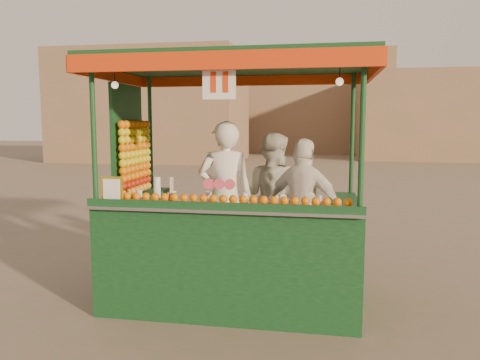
% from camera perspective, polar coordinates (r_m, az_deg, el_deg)
% --- Properties ---
extents(ground, '(90.00, 90.00, 0.00)m').
position_cam_1_polar(ground, '(6.02, 3.99, -13.56)').
color(ground, '#675C4A').
rests_on(ground, ground).
extents(building_left, '(10.00, 6.00, 6.00)m').
position_cam_1_polar(building_left, '(27.36, -10.48, 8.66)').
color(building_left, '#86644C').
rests_on(building_left, ground).
extents(building_right, '(9.00, 6.00, 5.00)m').
position_cam_1_polar(building_right, '(30.30, 22.56, 7.12)').
color(building_right, '#86644C').
rests_on(building_right, ground).
extents(building_center, '(14.00, 7.00, 7.00)m').
position_cam_1_polar(building_center, '(35.73, 6.07, 9.10)').
color(building_center, '#86644C').
rests_on(building_center, ground).
extents(juice_cart, '(3.11, 2.01, 2.82)m').
position_cam_1_polar(juice_cart, '(5.55, -1.53, -5.50)').
color(juice_cart, black).
rests_on(juice_cart, ground).
extents(vendor_left, '(0.73, 0.56, 1.80)m').
position_cam_1_polar(vendor_left, '(5.74, -1.79, -1.87)').
color(vendor_left, silver).
rests_on(vendor_left, ground).
extents(vendor_middle, '(0.95, 0.84, 1.65)m').
position_cam_1_polar(vendor_middle, '(6.21, 3.85, -1.93)').
color(vendor_middle, beige).
rests_on(vendor_middle, ground).
extents(vendor_right, '(1.02, 0.70, 1.60)m').
position_cam_1_polar(vendor_right, '(5.50, 7.70, -3.34)').
color(vendor_right, white).
rests_on(vendor_right, ground).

